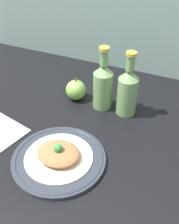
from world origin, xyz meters
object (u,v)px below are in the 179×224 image
cider_bottle_right (128,91)px  apple (76,90)px  plate (59,158)px  cider_bottle_left (103,85)px  plated_food (58,154)px

cider_bottle_right → apple: 22.46cm
plate → cider_bottle_left: 33.81cm
plated_food → plate: bearing=0.0°
cider_bottle_left → cider_bottle_right: size_ratio=1.00×
cider_bottle_left → apple: size_ratio=2.53×
plate → apple: apple is taller
plated_food → cider_bottle_left: cider_bottle_left is taller
plated_food → cider_bottle_right: 35.14cm
plate → cider_bottle_right: bearing=71.0°
plate → apple: bearing=107.7°
plated_food → apple: 34.74cm
cider_bottle_right → plate: bearing=-109.0°
apple → plated_food: bearing=-72.3°
cider_bottle_left → apple: (-12.00, 0.54, -5.70)cm
plate → cider_bottle_left: (1.47, 32.53, 9.07)cm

